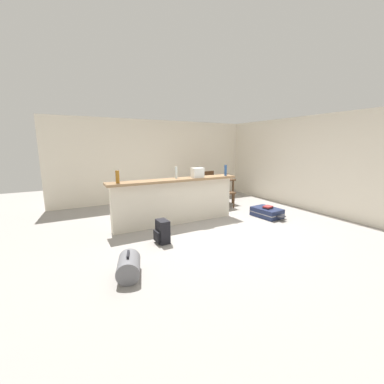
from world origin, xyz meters
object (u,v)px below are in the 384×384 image
at_px(dining_table, 213,182).
at_px(dining_chair_far_side, 207,184).
at_px(bottle_amber, 117,177).
at_px(book_stack, 268,207).
at_px(bottle_clear, 176,172).
at_px(suitcase_flat_navy, 267,212).
at_px(backpack_black, 162,232).
at_px(dining_chair_near_partition, 224,189).
at_px(duffel_bag_grey, 129,266).
at_px(bottle_blue, 226,170).
at_px(grocery_bag, 197,173).

bearing_deg(dining_table, dining_chair_far_side, 80.58).
height_order(bottle_amber, book_stack, bottle_amber).
distance_m(bottle_clear, suitcase_flat_navy, 2.46).
bearing_deg(backpack_black, dining_chair_near_partition, 32.15).
height_order(dining_chair_near_partition, backpack_black, dining_chair_near_partition).
height_order(backpack_black, duffel_bag_grey, backpack_black).
xyz_separation_m(bottle_blue, dining_table, (0.53, 1.33, -0.50)).
bearing_deg(book_stack, suitcase_flat_navy, 75.68).
bearing_deg(bottle_clear, book_stack, -18.12).
distance_m(dining_chair_far_side, book_stack, 2.43).
bearing_deg(bottle_clear, backpack_black, -127.41).
height_order(grocery_bag, dining_chair_near_partition, grocery_bag).
distance_m(dining_chair_near_partition, dining_chair_far_side, 1.08).
bearing_deg(suitcase_flat_navy, bottle_blue, 149.49).
distance_m(bottle_clear, grocery_bag, 0.49).
distance_m(bottle_clear, dining_chair_far_side, 2.59).
relative_size(dining_chair_far_side, suitcase_flat_navy, 1.09).
distance_m(bottle_clear, bottle_blue, 1.24).
xyz_separation_m(bottle_blue, duffel_bag_grey, (-2.78, -1.68, -0.99)).
bearing_deg(dining_chair_near_partition, suitcase_flat_navy, -74.22).
bearing_deg(duffel_bag_grey, bottle_amber, 81.42).
relative_size(dining_table, dining_chair_near_partition, 1.18).
xyz_separation_m(grocery_bag, dining_chair_far_side, (1.37, 1.82, -0.61)).
bearing_deg(backpack_black, dining_chair_far_side, 45.80).
xyz_separation_m(bottle_blue, dining_chair_near_partition, (0.53, 0.76, -0.63)).
xyz_separation_m(backpack_black, book_stack, (2.85, 0.25, 0.05)).
bearing_deg(backpack_black, dining_table, 40.67).
relative_size(bottle_clear, suitcase_flat_navy, 0.30).
bearing_deg(book_stack, dining_table, 100.74).
bearing_deg(bottle_blue, book_stack, -32.11).
bearing_deg(dining_table, dining_chair_near_partition, -89.81).
height_order(dining_table, dining_chair_near_partition, dining_chair_near_partition).
height_order(bottle_amber, bottle_blue, bottle_blue).
height_order(bottle_blue, book_stack, bottle_blue).
xyz_separation_m(grocery_bag, duffel_bag_grey, (-2.02, -1.71, -0.97)).
bearing_deg(dining_table, book_stack, -79.26).
bearing_deg(bottle_amber, bottle_blue, -0.94).
distance_m(dining_table, dining_chair_far_side, 0.53).
bearing_deg(bottle_blue, dining_table, 68.27).
bearing_deg(book_stack, backpack_black, -175.04).
distance_m(dining_chair_far_side, backpack_black, 3.71).
relative_size(grocery_bag, dining_chair_near_partition, 0.28).
height_order(dining_table, book_stack, dining_table).
distance_m(bottle_amber, suitcase_flat_navy, 3.62).
xyz_separation_m(bottle_amber, bottle_blue, (2.52, -0.04, 0.01)).
relative_size(suitcase_flat_navy, book_stack, 3.41).
bearing_deg(duffel_bag_grey, dining_table, 42.29).
xyz_separation_m(bottle_amber, dining_table, (3.05, 1.29, -0.49)).
xyz_separation_m(bottle_amber, book_stack, (3.41, -0.60, -0.89)).
bearing_deg(grocery_bag, bottle_blue, -1.91).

